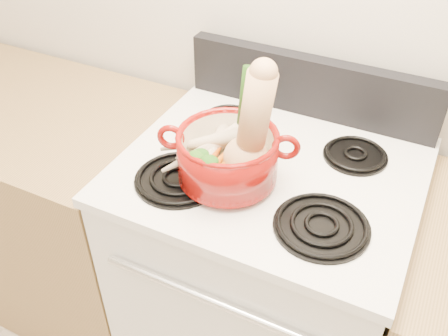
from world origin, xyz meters
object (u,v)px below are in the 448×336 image
at_px(squash, 248,126).
at_px(leek, 245,117).
at_px(dutch_oven, 228,156).
at_px(stove_body, 262,284).

relative_size(squash, leek, 1.08).
bearing_deg(dutch_oven, stove_body, 35.54).
bearing_deg(leek, squash, -36.97).
xyz_separation_m(stove_body, squash, (-0.02, -0.11, 0.68)).
bearing_deg(dutch_oven, squash, -24.05).
distance_m(stove_body, squash, 0.69).
distance_m(stove_body, leek, 0.67).
height_order(stove_body, dutch_oven, dutch_oven).
height_order(stove_body, leek, leek).
height_order(squash, leek, squash).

